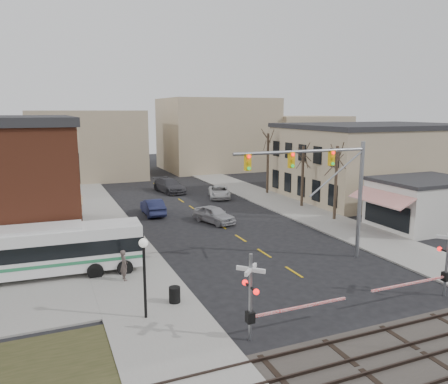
# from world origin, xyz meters

# --- Properties ---
(ground) EXTENTS (160.00, 160.00, 0.00)m
(ground) POSITION_xyz_m (0.00, 0.00, 0.00)
(ground) COLOR black
(ground) RESTS_ON ground
(sidewalk_west) EXTENTS (5.00, 60.00, 0.12)m
(sidewalk_west) POSITION_xyz_m (-9.50, 20.00, 0.06)
(sidewalk_west) COLOR gray
(sidewalk_west) RESTS_ON ground
(sidewalk_east) EXTENTS (5.00, 60.00, 0.12)m
(sidewalk_east) POSITION_xyz_m (9.50, 20.00, 0.06)
(sidewalk_east) COLOR gray
(sidewalk_east) RESTS_ON ground
(ballast_strip) EXTENTS (160.00, 5.00, 0.06)m
(ballast_strip) POSITION_xyz_m (0.00, -8.00, 0.03)
(ballast_strip) COLOR #332D28
(ballast_strip) RESTS_ON ground
(rail_tracks) EXTENTS (160.00, 3.91, 0.14)m
(rail_tracks) POSITION_xyz_m (0.00, -8.00, 0.12)
(rail_tracks) COLOR #2D231E
(rail_tracks) RESTS_ON ground
(tan_building) EXTENTS (20.30, 15.30, 8.50)m
(tan_building) POSITION_xyz_m (22.00, 20.00, 4.26)
(tan_building) COLOR tan
(tan_building) RESTS_ON ground
(awning_shop) EXTENTS (9.74, 6.20, 4.30)m
(awning_shop) POSITION_xyz_m (15.97, 7.00, 2.16)
(awning_shop) COLOR beige
(awning_shop) RESTS_ON ground
(tree_east_a) EXTENTS (0.28, 0.28, 6.75)m
(tree_east_a) POSITION_xyz_m (10.50, 12.00, 3.50)
(tree_east_a) COLOR #382B21
(tree_east_a) RESTS_ON sidewalk_east
(tree_east_b) EXTENTS (0.28, 0.28, 6.30)m
(tree_east_b) POSITION_xyz_m (10.80, 18.00, 3.27)
(tree_east_b) COLOR #382B21
(tree_east_b) RESTS_ON sidewalk_east
(tree_east_c) EXTENTS (0.28, 0.28, 7.20)m
(tree_east_c) POSITION_xyz_m (11.00, 26.00, 3.72)
(tree_east_c) COLOR #382B21
(tree_east_c) RESTS_ON sidewalk_east
(transit_bus) EXTENTS (11.90, 3.25, 3.03)m
(transit_bus) POSITION_xyz_m (-14.51, 7.12, 1.72)
(transit_bus) COLOR silver
(transit_bus) RESTS_ON ground
(traffic_signal_mast) EXTENTS (9.59, 0.30, 8.00)m
(traffic_signal_mast) POSITION_xyz_m (2.95, 2.89, 5.72)
(traffic_signal_mast) COLOR gray
(traffic_signal_mast) RESTS_ON ground
(rr_crossing_west) EXTENTS (5.60, 1.36, 4.00)m
(rr_crossing_west) POSITION_xyz_m (-5.77, -4.36, 1.97)
(rr_crossing_west) COLOR gray
(rr_crossing_west) RESTS_ON ground
(rr_crossing_east) EXTENTS (5.60, 1.36, 4.00)m
(rr_crossing_east) POSITION_xyz_m (5.33, -4.21, 1.97)
(rr_crossing_east) COLOR gray
(rr_crossing_east) RESTS_ON ground
(street_lamp) EXTENTS (0.44, 0.44, 3.99)m
(street_lamp) POSITION_xyz_m (-10.01, -0.67, 3.00)
(street_lamp) COLOR black
(street_lamp) RESTS_ON sidewalk_west
(trash_bin) EXTENTS (0.60, 0.60, 0.84)m
(trash_bin) POSITION_xyz_m (-8.23, 0.44, 0.54)
(trash_bin) COLOR black
(trash_bin) RESTS_ON sidewalk_west
(car_a) EXTENTS (3.16, 4.83, 1.53)m
(car_a) POSITION_xyz_m (-0.14, 15.41, 0.76)
(car_a) COLOR #9A999E
(car_a) RESTS_ON ground
(car_b) EXTENTS (1.77, 4.79, 1.57)m
(car_b) POSITION_xyz_m (-4.51, 20.61, 0.78)
(car_b) COLOR #171B3A
(car_b) RESTS_ON ground
(car_c) EXTENTS (3.66, 5.40, 1.37)m
(car_c) POSITION_xyz_m (4.59, 25.81, 0.69)
(car_c) COLOR silver
(car_c) RESTS_ON ground
(car_d) EXTENTS (3.32, 6.12, 1.68)m
(car_d) POSITION_xyz_m (0.21, 31.40, 0.84)
(car_d) COLOR #37363B
(car_d) RESTS_ON ground
(pedestrian_near) EXTENTS (0.52, 0.72, 1.85)m
(pedestrian_near) POSITION_xyz_m (-10.12, 4.53, 1.05)
(pedestrian_near) COLOR #504440
(pedestrian_near) RESTS_ON sidewalk_west
(pedestrian_far) EXTENTS (0.85, 0.92, 1.51)m
(pedestrian_far) POSITION_xyz_m (-11.50, 7.83, 0.88)
(pedestrian_far) COLOR #384463
(pedestrian_far) RESTS_ON sidewalk_west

